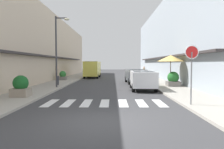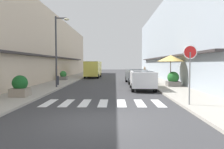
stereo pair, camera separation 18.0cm
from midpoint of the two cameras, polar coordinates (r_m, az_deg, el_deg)
ground_plane at (r=25.60m, az=-0.33°, el=-1.69°), size 99.38×99.38×0.00m
sidewalk_left at (r=26.22m, az=-11.71°, el=-1.51°), size 2.78×63.24×0.12m
sidewalk_right at (r=26.01m, az=11.15°, el=-1.54°), size 2.78×63.24×0.12m
building_row_left at (r=28.51m, az=-18.93°, el=6.70°), size 5.50×42.65×8.03m
building_row_right at (r=28.24m, az=18.66°, el=8.61°), size 5.50×42.65×9.87m
crosswalk at (r=11.27m, az=-1.89°, el=-7.58°), size 6.15×2.20×0.01m
parked_car_near at (r=16.92m, az=8.33°, el=-0.96°), size 1.91×4.35×1.47m
parked_car_mid at (r=22.50m, az=6.47°, el=0.01°), size 1.98×4.39×1.47m
delivery_van at (r=31.19m, az=-4.86°, el=1.71°), size 2.12×5.45×2.37m
round_street_sign at (r=10.72m, az=20.45°, el=3.84°), size 0.65×0.07×2.80m
street_lamp at (r=18.25m, az=-13.82°, el=7.76°), size 1.19×0.28×5.79m
cafe_umbrella at (r=19.52m, az=15.58°, el=4.13°), size 2.34×2.34×2.68m
planter_corner at (r=13.80m, az=-22.87°, el=-2.95°), size 0.98×0.98×1.25m
planter_midblock at (r=19.18m, az=16.18°, el=-1.27°), size 1.07×1.07×1.25m
planter_far at (r=26.04m, az=-12.62°, el=-0.33°), size 0.86×0.86×1.07m
pedestrian_walking_near at (r=20.13m, az=-14.06°, el=-0.14°), size 0.34×0.34×1.70m
pedestrian_walking_far at (r=29.15m, az=8.84°, el=0.66°), size 0.34×0.34×1.54m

